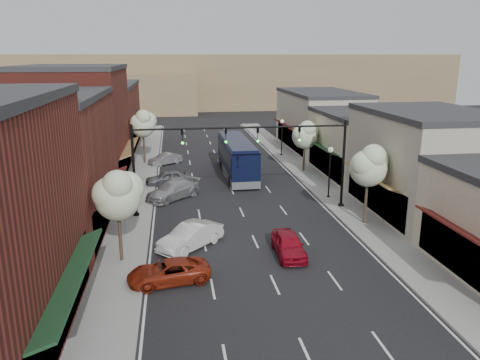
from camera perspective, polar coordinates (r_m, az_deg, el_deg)
name	(u,v)px	position (r m, az deg, el deg)	size (l,w,h in m)	color
ground	(261,254)	(28.97, 2.56, -9.00)	(160.00, 160.00, 0.00)	black
sidewalk_left	(140,181)	(46.13, -12.11, -0.07)	(2.80, 73.00, 0.15)	gray
sidewalk_right	(308,174)	(47.93, 8.34, 0.67)	(2.80, 73.00, 0.15)	gray
curb_left	(155,180)	(46.05, -10.37, -0.01)	(0.25, 73.00, 0.17)	gray
curb_right	(295,175)	(47.56, 6.72, 0.61)	(0.25, 73.00, 0.17)	gray
bldg_left_midnear	(35,165)	(34.05, -23.67, 1.63)	(10.14, 14.10, 9.40)	maroon
bldg_left_midfar	(75,125)	(47.34, -19.45, 6.38)	(10.14, 14.10, 10.90)	maroon
bldg_left_far	(100,117)	(63.14, -16.65, 7.40)	(10.14, 18.10, 8.40)	maroon
bldg_right_midnear	(426,163)	(37.92, 21.68, 1.92)	(9.14, 12.10, 7.90)	#B1A997
bldg_right_midfar	(362,144)	(48.59, 14.66, 4.26)	(9.14, 12.10, 6.40)	beige
bldg_right_far	(320,121)	(61.50, 9.70, 7.15)	(9.14, 16.10, 7.40)	#B1A997
hill_far	(192,80)	(116.26, -5.84, 12.01)	(120.00, 30.00, 12.00)	#7A6647
hill_near	(76,94)	(106.19, -19.31, 9.91)	(50.00, 20.00, 8.00)	#7A6647
signal_mast_right	(314,152)	(36.34, 9.04, 3.43)	(8.22, 0.46, 7.00)	black
signal_mast_left	(166,156)	(34.75, -9.00, 2.91)	(8.22, 0.46, 7.00)	black
tree_right_near	(369,164)	(33.61, 15.50, 1.84)	(2.85, 2.65, 5.95)	#47382B
tree_right_far	(305,134)	(48.48, 7.97, 5.57)	(2.85, 2.65, 5.43)	#47382B
tree_left_near	(118,194)	(27.21, -14.66, -1.63)	(2.85, 2.65, 5.69)	#47382B
tree_left_far	(143,123)	(52.54, -11.72, 6.80)	(2.85, 2.65, 6.13)	#47382B
lamp_post_near	(330,164)	(39.67, 10.90, 1.92)	(0.44, 0.44, 4.44)	black
lamp_post_far	(282,131)	(56.19, 5.13, 5.91)	(0.44, 0.44, 4.44)	black
coach_bus	(237,157)	(46.99, -0.39, 2.83)	(2.71, 11.94, 3.65)	black
red_hatchback	(289,244)	(28.66, 5.95, -7.82)	(1.65, 4.11, 1.40)	maroon
parked_car_a	(169,272)	(25.62, -8.69, -11.01)	(2.03, 4.40, 1.22)	maroon
parked_car_b	(191,236)	(29.69, -6.05, -6.86)	(1.63, 4.68, 1.54)	silver
parked_car_c	(173,190)	(39.87, -8.19, -1.24)	(2.10, 5.17, 1.50)	#A5A5AA
parked_car_d	(167,178)	(44.23, -8.86, 0.26)	(1.62, 4.04, 1.38)	slate
parked_car_e	(165,159)	(52.65, -9.10, 2.54)	(1.33, 3.82, 1.26)	#98989D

